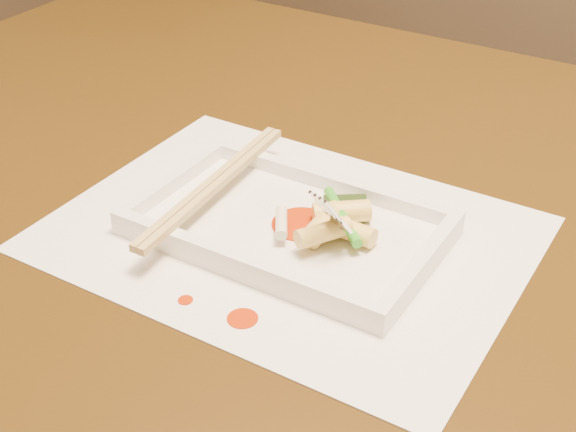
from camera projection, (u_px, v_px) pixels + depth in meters
The scene contains 20 objects.
table at pixel (381, 309), 0.77m from camera, with size 1.40×0.90×0.75m.
placemat at pixel (288, 234), 0.70m from camera, with size 0.40×0.30×0.00m, color white.
sauce_splatter_a at pixel (243, 318), 0.60m from camera, with size 0.02×0.02×0.00m, color #B02B05.
sauce_splatter_b at pixel (185, 300), 0.62m from camera, with size 0.01×0.01×0.00m, color #B02B05.
plate_base at pixel (288, 229), 0.70m from camera, with size 0.26×0.16×0.01m, color white.
plate_rim_far at pixel (329, 181), 0.74m from camera, with size 0.26×0.01×0.01m, color white.
plate_rim_near at pixel (240, 263), 0.64m from camera, with size 0.26×0.01×0.01m, color white.
plate_rim_left at pixel (174, 181), 0.74m from camera, with size 0.01×0.14×0.01m, color white.
plate_rim_right at pixel (421, 264), 0.64m from camera, with size 0.01×0.14×0.01m, color white.
veg_piece at pixel (346, 208), 0.70m from camera, with size 0.04×0.03×0.01m, color black.
scallion_white at pixel (281, 222), 0.68m from camera, with size 0.01×0.01×0.04m, color #EAEACC.
scallion_green at pixel (342, 216), 0.68m from camera, with size 0.01×0.01×0.09m, color #278D16.
chopstick_a at pixel (210, 183), 0.72m from camera, with size 0.01×0.23×0.01m, color tan.
chopstick_b at pixel (217, 185), 0.72m from camera, with size 0.01×0.23×0.01m, color tan.
fork at pixel (375, 163), 0.63m from camera, with size 0.09×0.10×0.14m, color silver, non-canonical shape.
sauce_blob_0 at pixel (302, 224), 0.69m from camera, with size 0.05×0.05×0.00m, color #B02B05.
rice_cake_0 at pixel (324, 224), 0.68m from camera, with size 0.02×0.02×0.05m, color #EDDB6E.
rice_cake_1 at pixel (342, 212), 0.69m from camera, with size 0.02×0.02×0.05m, color #EDDB6E.
rice_cake_2 at pixel (323, 232), 0.66m from camera, with size 0.02×0.02×0.05m, color #EDDB6E.
rice_cake_3 at pixel (350, 230), 0.67m from camera, with size 0.02×0.02×0.05m, color #EDDB6E.
Camera 1 is at (0.23, -0.56, 1.15)m, focal length 50.00 mm.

